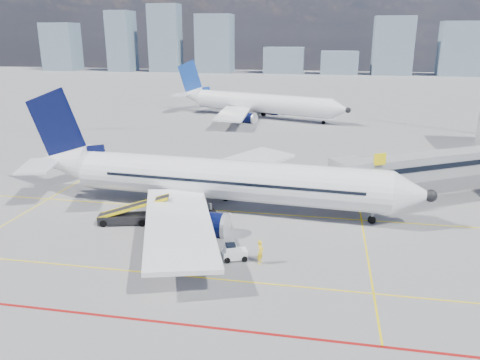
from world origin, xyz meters
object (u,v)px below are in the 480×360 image
object	(u,v)px
main_aircraft	(211,179)
baggage_tug	(234,252)
ramp_worker	(260,252)
belt_loader	(126,216)
cargo_dolly	(189,243)
second_aircraft	(255,103)

from	to	relation	value
main_aircraft	baggage_tug	bearing A→B (deg)	-63.29
ramp_worker	belt_loader	bearing A→B (deg)	77.63
cargo_dolly	ramp_worker	bearing A→B (deg)	-3.56
belt_loader	ramp_worker	size ratio (longest dim) A/B	3.54
cargo_dolly	belt_loader	size ratio (longest dim) A/B	0.59
second_aircraft	ramp_worker	distance (m)	69.11
cargo_dolly	ramp_worker	world-z (taller)	cargo_dolly
second_aircraft	ramp_worker	world-z (taller)	second_aircraft
baggage_tug	second_aircraft	bearing A→B (deg)	77.32
cargo_dolly	belt_loader	bearing A→B (deg)	142.02
belt_loader	ramp_worker	distance (m)	15.15
main_aircraft	cargo_dolly	distance (m)	11.49
belt_loader	ramp_worker	world-z (taller)	belt_loader
main_aircraft	belt_loader	distance (m)	9.38
main_aircraft	ramp_worker	world-z (taller)	main_aircraft
cargo_dolly	belt_loader	world-z (taller)	belt_loader
main_aircraft	ramp_worker	distance (m)	13.48
main_aircraft	cargo_dolly	size ratio (longest dim) A/B	10.39
baggage_tug	belt_loader	world-z (taller)	belt_loader
baggage_tug	ramp_worker	bearing A→B (deg)	-25.71
second_aircraft	cargo_dolly	world-z (taller)	second_aircraft
ramp_worker	second_aircraft	bearing A→B (deg)	19.52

